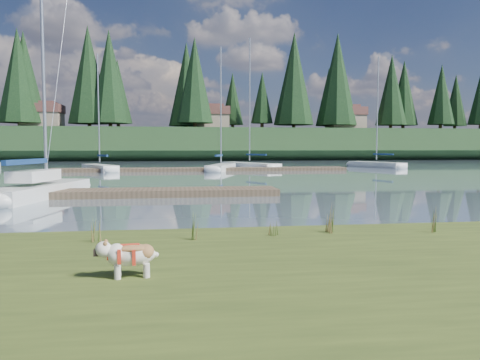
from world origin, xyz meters
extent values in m
plane|color=slate|center=(0.00, 30.00, 0.00)|extent=(200.00, 200.00, 0.00)
cube|color=#3C4B1A|center=(0.00, -6.00, 0.17)|extent=(60.00, 9.00, 0.35)
cube|color=#1A3219|center=(0.00, 73.00, 2.50)|extent=(200.00, 20.00, 5.00)
cylinder|color=silver|center=(-1.32, -5.33, 0.45)|extent=(0.09, 0.09, 0.19)
cylinder|color=silver|center=(-1.33, -5.13, 0.45)|extent=(0.09, 0.09, 0.19)
cylinder|color=silver|center=(-0.94, -5.30, 0.45)|extent=(0.09, 0.09, 0.19)
cylinder|color=silver|center=(-0.95, -5.11, 0.45)|extent=(0.09, 0.09, 0.19)
ellipsoid|color=silver|center=(-1.13, -5.22, 0.65)|extent=(0.66, 0.36, 0.30)
ellipsoid|color=#966538|center=(-1.13, -5.22, 0.74)|extent=(0.46, 0.33, 0.11)
ellipsoid|color=silver|center=(-1.51, -5.24, 0.74)|extent=(0.24, 0.25, 0.22)
cube|color=black|center=(-1.60, -5.25, 0.71)|extent=(0.08, 0.12, 0.09)
cube|color=silver|center=(-6.19, 9.00, 0.22)|extent=(2.98, 7.19, 0.70)
ellipsoid|color=silver|center=(-5.48, 12.43, 0.22)|extent=(1.88, 2.18, 0.70)
cylinder|color=silver|center=(-6.06, 9.62, 6.11)|extent=(0.14, 0.14, 10.62)
cube|color=navy|center=(-6.40, 7.99, 1.55)|extent=(0.84, 3.16, 0.20)
cube|color=silver|center=(-6.27, 8.61, 0.95)|extent=(1.61, 2.72, 0.45)
cube|color=#4C3D2C|center=(-4.00, 9.00, 0.15)|extent=(16.00, 2.00, 0.30)
cube|color=#4C3D2C|center=(2.00, 30.00, 0.15)|extent=(26.00, 2.20, 0.30)
cube|color=silver|center=(-7.09, 31.30, 0.22)|extent=(3.99, 6.06, 0.70)
ellipsoid|color=silver|center=(-8.47, 34.01, 0.22)|extent=(1.94, 2.08, 0.70)
cylinder|color=silver|center=(-7.09, 31.30, 5.56)|extent=(0.12, 0.12, 9.52)
cube|color=navy|center=(-6.71, 30.55, 1.40)|extent=(1.27, 2.25, 0.20)
cube|color=silver|center=(3.70, 30.51, 0.22)|extent=(3.44, 6.67, 0.70)
ellipsoid|color=silver|center=(4.72, 33.61, 0.22)|extent=(1.91, 2.14, 0.70)
cylinder|color=silver|center=(3.70, 30.51, 5.94)|extent=(0.12, 0.12, 10.28)
cube|color=navy|center=(3.43, 29.66, 1.40)|extent=(1.00, 2.53, 0.20)
cube|color=silver|center=(6.98, 34.51, 0.22)|extent=(5.23, 7.76, 0.70)
ellipsoid|color=silver|center=(5.15, 37.98, 0.22)|extent=(2.51, 2.69, 0.70)
cylinder|color=silver|center=(6.98, 34.51, 6.83)|extent=(0.12, 0.12, 12.05)
cube|color=navy|center=(7.48, 33.57, 1.40)|extent=(1.63, 2.85, 0.20)
cube|color=silver|center=(20.63, 35.08, 0.22)|extent=(3.86, 7.07, 0.70)
ellipsoid|color=silver|center=(19.45, 38.34, 0.22)|extent=(2.07, 2.30, 0.70)
cylinder|color=silver|center=(20.63, 35.08, 6.16)|extent=(0.12, 0.12, 10.72)
cube|color=navy|center=(20.96, 34.19, 1.40)|extent=(1.13, 2.67, 0.20)
cone|color=#475B23|center=(-0.21, -2.70, 0.65)|extent=(0.03, 0.03, 0.59)
cone|color=brown|center=(-0.10, -2.77, 0.59)|extent=(0.03, 0.03, 0.47)
cone|color=#475B23|center=(-0.15, -2.67, 0.68)|extent=(0.03, 0.03, 0.65)
cone|color=brown|center=(-0.07, -2.73, 0.56)|extent=(0.03, 0.03, 0.41)
cone|color=#475B23|center=(-0.19, -2.78, 0.62)|extent=(0.03, 0.03, 0.53)
cone|color=#475B23|center=(1.37, -2.52, 0.53)|extent=(0.03, 0.03, 0.36)
cone|color=brown|center=(1.48, -2.59, 0.50)|extent=(0.03, 0.03, 0.29)
cone|color=#475B23|center=(1.43, -2.49, 0.55)|extent=(0.03, 0.03, 0.40)
cone|color=brown|center=(1.51, -2.55, 0.48)|extent=(0.03, 0.03, 0.25)
cone|color=#475B23|center=(1.39, -2.60, 0.51)|extent=(0.03, 0.03, 0.33)
cone|color=#475B23|center=(2.72, -2.32, 0.69)|extent=(0.03, 0.03, 0.68)
cone|color=brown|center=(2.83, -2.39, 0.62)|extent=(0.03, 0.03, 0.54)
cone|color=#475B23|center=(2.78, -2.29, 0.72)|extent=(0.03, 0.03, 0.75)
cone|color=brown|center=(2.86, -2.35, 0.59)|extent=(0.03, 0.03, 0.48)
cone|color=#475B23|center=(2.74, -2.40, 0.66)|extent=(0.03, 0.03, 0.61)
cone|color=#475B23|center=(-2.04, -2.68, 0.64)|extent=(0.03, 0.03, 0.57)
cone|color=brown|center=(-1.93, -2.75, 0.58)|extent=(0.03, 0.03, 0.46)
cone|color=#475B23|center=(-1.98, -2.65, 0.67)|extent=(0.03, 0.03, 0.63)
cone|color=brown|center=(-1.90, -2.71, 0.55)|extent=(0.03, 0.03, 0.40)
cone|color=#475B23|center=(-2.02, -2.76, 0.61)|extent=(0.03, 0.03, 0.52)
cone|color=#475B23|center=(2.54, -2.40, 0.59)|extent=(0.03, 0.03, 0.47)
cone|color=brown|center=(2.65, -2.47, 0.54)|extent=(0.03, 0.03, 0.38)
cone|color=#475B23|center=(2.60, -2.37, 0.61)|extent=(0.03, 0.03, 0.52)
cone|color=brown|center=(2.68, -2.43, 0.51)|extent=(0.03, 0.03, 0.33)
cone|color=#475B23|center=(2.56, -2.48, 0.56)|extent=(0.03, 0.03, 0.42)
cone|color=#475B23|center=(4.74, -2.65, 0.63)|extent=(0.03, 0.03, 0.55)
cone|color=brown|center=(4.85, -2.72, 0.57)|extent=(0.03, 0.03, 0.44)
cone|color=#475B23|center=(4.80, -2.62, 0.65)|extent=(0.03, 0.03, 0.61)
cone|color=brown|center=(4.88, -2.68, 0.54)|extent=(0.03, 0.03, 0.39)
cone|color=#475B23|center=(4.76, -2.73, 0.60)|extent=(0.03, 0.03, 0.50)
cube|color=#33281C|center=(0.00, -1.60, 0.07)|extent=(60.00, 0.50, 0.14)
cylinder|color=#382619|center=(-25.00, 68.00, 5.90)|extent=(0.60, 0.60, 1.80)
cone|color=black|center=(-25.00, 68.00, 13.55)|extent=(6.60, 6.60, 15.00)
cylinder|color=#382619|center=(-10.00, 72.00, 5.90)|extent=(0.60, 0.60, 1.80)
cone|color=black|center=(-10.00, 72.00, 11.75)|extent=(4.84, 4.84, 11.00)
cylinder|color=#382619|center=(3.00, 66.00, 5.90)|extent=(0.60, 0.60, 1.80)
cone|color=black|center=(3.00, 66.00, 13.10)|extent=(6.16, 6.16, 14.00)
cylinder|color=#382619|center=(15.00, 70.00, 5.90)|extent=(0.60, 0.60, 1.80)
cone|color=black|center=(15.00, 70.00, 10.85)|extent=(3.96, 3.96, 9.00)
cylinder|color=#382619|center=(28.00, 68.00, 5.90)|extent=(0.60, 0.60, 1.80)
cone|color=black|center=(28.00, 68.00, 14.00)|extent=(7.04, 7.04, 16.00)
cylinder|color=#382619|center=(42.00, 71.00, 5.90)|extent=(0.60, 0.60, 1.80)
cone|color=black|center=(42.00, 71.00, 12.20)|extent=(5.28, 5.28, 12.00)
cylinder|color=#382619|center=(55.00, 67.00, 5.90)|extent=(0.60, 0.60, 1.80)
cube|color=gray|center=(-22.00, 70.00, 6.40)|extent=(6.00, 5.00, 2.80)
cube|color=brown|center=(-22.00, 70.00, 8.50)|extent=(6.30, 5.30, 1.40)
cube|color=brown|center=(-22.00, 70.00, 9.30)|extent=(4.20, 3.60, 0.70)
cube|color=gray|center=(6.00, 71.00, 6.40)|extent=(6.00, 5.00, 2.80)
cube|color=brown|center=(6.00, 71.00, 8.50)|extent=(6.30, 5.30, 1.40)
cube|color=brown|center=(6.00, 71.00, 9.30)|extent=(4.20, 3.60, 0.70)
cube|color=gray|center=(30.00, 69.00, 6.40)|extent=(6.00, 5.00, 2.80)
cube|color=brown|center=(30.00, 69.00, 8.50)|extent=(6.30, 5.30, 1.40)
cube|color=brown|center=(30.00, 69.00, 9.30)|extent=(4.20, 3.60, 0.70)
camera|label=1|loc=(-0.55, -11.69, 2.13)|focal=35.00mm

